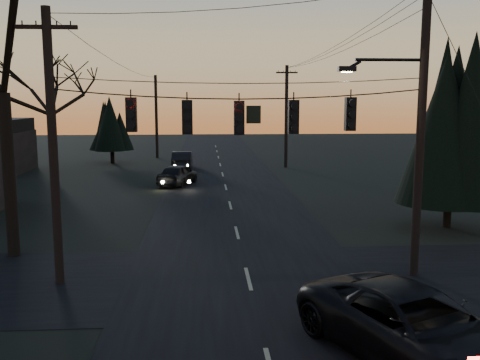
{
  "coord_description": "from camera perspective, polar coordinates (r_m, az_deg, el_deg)",
  "views": [
    {
      "loc": [
        -1.39,
        -6.61,
        5.83
      ],
      "look_at": [
        -0.32,
        9.29,
        3.38
      ],
      "focal_mm": 40.0,
      "sensor_mm": 36.0,
      "label": 1
    }
  ],
  "objects": [
    {
      "name": "main_road",
      "position": [
        27.27,
        -0.84,
        -3.57
      ],
      "size": [
        8.0,
        120.0,
        0.02
      ],
      "primitive_type": "cube",
      "color": "black",
      "rests_on": "ground"
    },
    {
      "name": "cross_road",
      "position": [
        17.65,
        0.89,
        -10.5
      ],
      "size": [
        60.0,
        7.0,
        0.02
      ],
      "primitive_type": "cube",
      "color": "black",
      "rests_on": "ground"
    },
    {
      "name": "utility_pole_right",
      "position": [
        18.9,
        18.0,
        -9.65
      ],
      "size": [
        5.0,
        0.3,
        10.0
      ],
      "primitive_type": null,
      "color": "black",
      "rests_on": "ground"
    },
    {
      "name": "utility_pole_left",
      "position": [
        18.2,
        -18.63,
        -10.41
      ],
      "size": [
        1.8,
        0.3,
        8.5
      ],
      "primitive_type": null,
      "color": "black",
      "rests_on": "ground"
    },
    {
      "name": "utility_pole_far_r",
      "position": [
        45.51,
        4.89,
        1.36
      ],
      "size": [
        1.8,
        0.3,
        8.5
      ],
      "primitive_type": null,
      "color": "black",
      "rests_on": "ground"
    },
    {
      "name": "utility_pole_far_l",
      "position": [
        53.13,
        -8.81,
        2.35
      ],
      "size": [
        0.3,
        0.3,
        8.0
      ],
      "primitive_type": null,
      "color": "black",
      "rests_on": "ground"
    },
    {
      "name": "span_signal_assembly",
      "position": [
        16.66,
        0.11,
        6.86
      ],
      "size": [
        11.5,
        0.44,
        1.55
      ],
      "color": "black",
      "rests_on": "ground"
    },
    {
      "name": "evergreen_right",
      "position": [
        25.6,
        21.73,
        5.37
      ],
      "size": [
        4.04,
        4.04,
        8.0
      ],
      "color": "black",
      "rests_on": "ground"
    },
    {
      "name": "bare_tree_dist",
      "position": [
        38.49,
        -19.62,
        9.31
      ],
      "size": [
        6.54,
        6.54,
        9.37
      ],
      "color": "black",
      "rests_on": "ground"
    },
    {
      "name": "evergreen_dist",
      "position": [
        49.31,
        -13.57,
        5.86
      ],
      "size": [
        3.16,
        3.16,
        5.92
      ],
      "color": "black",
      "rests_on": "ground"
    },
    {
      "name": "suv_near",
      "position": [
        12.85,
        18.03,
        -14.69
      ],
      "size": [
        4.86,
        6.42,
        1.62
      ],
      "primitive_type": "imported",
      "rotation": [
        0.0,
        0.0,
        0.43
      ],
      "color": "black",
      "rests_on": "ground"
    },
    {
      "name": "sedan_oncoming_a",
      "position": [
        36.13,
        -6.68,
        0.55
      ],
      "size": [
        2.9,
        4.5,
        1.42
      ],
      "primitive_type": "imported",
      "rotation": [
        0.0,
        0.0,
        2.82
      ],
      "color": "black",
      "rests_on": "ground"
    },
    {
      "name": "sedan_oncoming_b",
      "position": [
        44.29,
        -6.17,
        2.09
      ],
      "size": [
        1.59,
        4.46,
        1.46
      ],
      "primitive_type": "imported",
      "rotation": [
        0.0,
        0.0,
        3.13
      ],
      "color": "black",
      "rests_on": "ground"
    }
  ]
}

